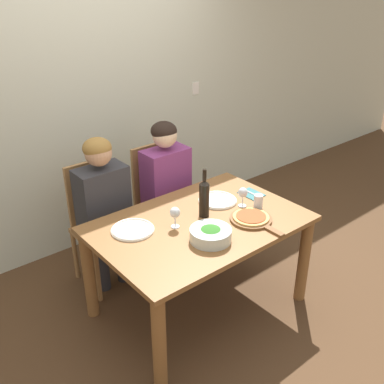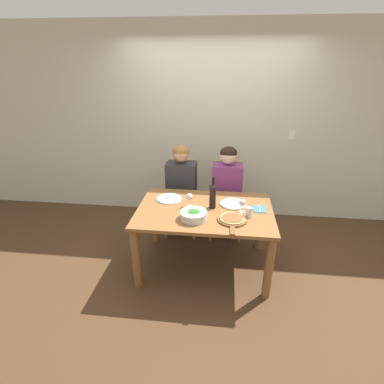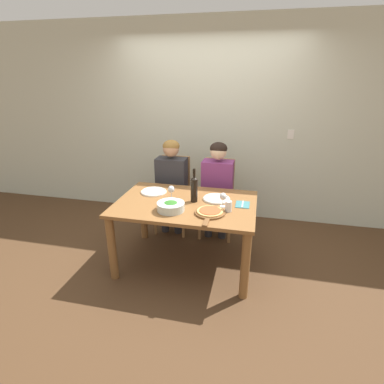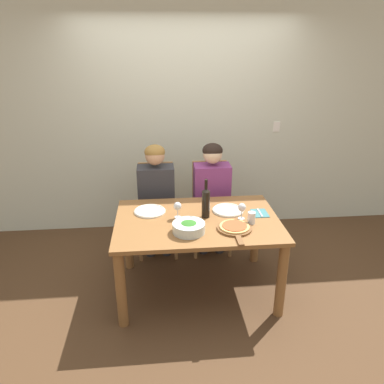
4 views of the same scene
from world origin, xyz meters
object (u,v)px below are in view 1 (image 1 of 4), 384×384
object	(u,v)px
chair_right	(160,198)
person_woman	(104,200)
chair_left	(99,220)
wine_bottle	(204,197)
dinner_plate_left	(133,230)
pizza_on_board	(252,219)
wine_glass_left	(175,213)
fork_on_napkin	(251,194)
dinner_plate_right	(218,200)
broccoli_bowl	(211,234)
water_tumbler	(258,202)
wine_glass_right	(243,193)
person_man	(167,179)

from	to	relation	value
chair_right	person_woman	size ratio (longest dim) A/B	0.80
chair_left	wine_bottle	size ratio (longest dim) A/B	2.75
chair_left	dinner_plate_left	distance (m)	0.65
dinner_plate_left	pizza_on_board	distance (m)	0.83
person_woman	chair_right	bearing A→B (deg)	11.08
wine_glass_left	fork_on_napkin	bearing A→B (deg)	1.03
chair_right	dinner_plate_right	size ratio (longest dim) A/B	3.40
dinner_plate_left	dinner_plate_right	xyz separation A→B (m)	(0.73, -0.05, 0.00)
chair_left	wine_bottle	xyz separation A→B (m)	(0.44, -0.76, 0.36)
person_woman	dinner_plate_left	size ratio (longest dim) A/B	4.27
wine_bottle	broccoli_bowl	bearing A→B (deg)	-123.25
person_woman	broccoli_bowl	size ratio (longest dim) A/B	4.55
pizza_on_board	chair_right	bearing A→B (deg)	93.40
wine_bottle	broccoli_bowl	distance (m)	0.34
dinner_plate_right	fork_on_napkin	size ratio (longest dim) A/B	1.62
chair_left	water_tumbler	distance (m)	1.27
broccoli_bowl	person_woman	bearing A→B (deg)	106.16
wine_bottle	water_tumbler	size ratio (longest dim) A/B	3.35
chair_right	wine_bottle	distance (m)	0.85
broccoli_bowl	wine_glass_right	size ratio (longest dim) A/B	1.81
chair_right	wine_bottle	bearing A→B (deg)	-101.33
pizza_on_board	dinner_plate_right	bearing A→B (deg)	88.43
broccoli_bowl	wine_glass_left	xyz separation A→B (m)	(-0.08, 0.28, 0.06)
dinner_plate_right	person_man	bearing A→B (deg)	97.44
chair_right	person_woman	xyz separation A→B (m)	(-0.59, -0.12, 0.22)
chair_left	chair_right	bearing A→B (deg)	0.00
chair_right	wine_glass_right	size ratio (longest dim) A/B	6.55
person_man	fork_on_napkin	size ratio (longest dim) A/B	6.89
chair_right	broccoli_bowl	world-z (taller)	chair_right
chair_right	pizza_on_board	bearing A→B (deg)	-86.60
person_woman	wine_glass_left	distance (m)	0.67
chair_right	person_man	bearing A→B (deg)	-90.00
wine_bottle	pizza_on_board	size ratio (longest dim) A/B	0.83
wine_glass_right	person_man	bearing A→B (deg)	102.60
wine_glass_right	broccoli_bowl	bearing A→B (deg)	-157.95
chair_left	fork_on_napkin	distance (m)	1.22
chair_left	wine_bottle	distance (m)	0.95
chair_right	fork_on_napkin	size ratio (longest dim) A/B	5.49
chair_right	wine_glass_left	size ratio (longest dim) A/B	6.55
person_man	pizza_on_board	xyz separation A→B (m)	(0.06, -0.91, 0.01)
broccoli_bowl	fork_on_napkin	size ratio (longest dim) A/B	1.51
pizza_on_board	wine_glass_right	world-z (taller)	wine_glass_right
wine_bottle	dinner_plate_right	size ratio (longest dim) A/B	1.24
wine_bottle	wine_glass_right	bearing A→B (deg)	-12.73
wine_glass_right	water_tumbler	world-z (taller)	wine_glass_right
dinner_plate_right	fork_on_napkin	bearing A→B (deg)	-15.89
person_man	wine_glass_right	bearing A→B (deg)	-77.40
broccoli_bowl	chair_right	bearing A→B (deg)	72.30
dinner_plate_right	fork_on_napkin	xyz separation A→B (m)	(0.28, -0.08, -0.01)
chair_left	fork_on_napkin	xyz separation A→B (m)	(0.95, -0.74, 0.22)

